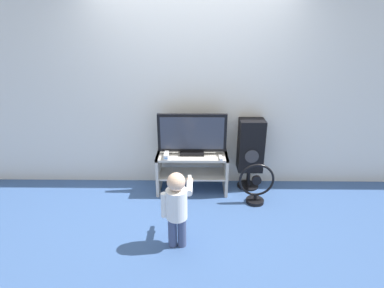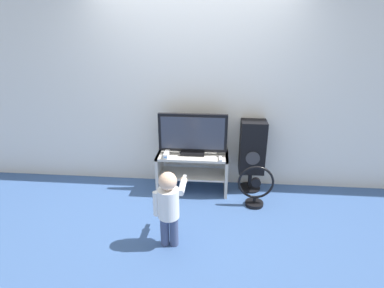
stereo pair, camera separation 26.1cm
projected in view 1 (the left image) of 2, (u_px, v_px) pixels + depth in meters
name	position (u px, v px, depth m)	size (l,w,h in m)	color
ground_plane	(192.00, 197.00, 3.80)	(16.00, 16.00, 0.00)	#38568C
wall_back	(192.00, 88.00, 3.77)	(10.00, 0.06, 2.60)	silver
tv_stand	(192.00, 167.00, 3.86)	(0.90, 0.40, 0.51)	beige
television	(192.00, 135.00, 3.72)	(0.86, 0.20, 0.52)	black
game_console	(166.00, 155.00, 3.70)	(0.05, 0.19, 0.05)	white
remote_primary	(221.00, 158.00, 3.66)	(0.04, 0.13, 0.03)	white
child	(177.00, 204.00, 2.80)	(0.30, 0.45, 0.79)	#3F4C72
speaker_tower	(251.00, 147.00, 3.86)	(0.32, 0.28, 0.94)	black
floor_fan	(256.00, 186.00, 3.61)	(0.43, 0.22, 0.52)	black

